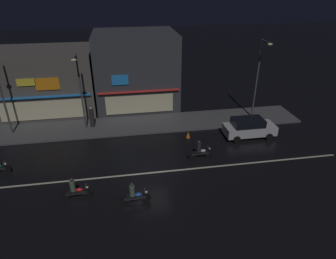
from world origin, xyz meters
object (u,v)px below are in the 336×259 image
streetlamp_east (259,74)px  pedestrian_on_sidewalk (92,118)px  streetlamp_mid (80,87)px  parked_car_near_kerb (249,127)px  motorcycle_opposite_lane (200,151)px  traffic_cone (188,135)px  motorcycle_following (134,195)px  motorcycle_trailing_far (75,190)px

streetlamp_east → pedestrian_on_sidewalk: bearing=177.8°
pedestrian_on_sidewalk → streetlamp_east: bearing=-24.6°
streetlamp_mid → parked_car_near_kerb: 14.58m
pedestrian_on_sidewalk → motorcycle_opposite_lane: pedestrian_on_sidewalk is taller
traffic_cone → motorcycle_following: bearing=-124.0°
motorcycle_following → traffic_cone: bearing=-130.4°
streetlamp_east → motorcycle_opposite_lane: (-6.86, -5.92, -3.81)m
streetlamp_mid → motorcycle_opposite_lane: streetlamp_mid is taller
pedestrian_on_sidewalk → parked_car_near_kerb: bearing=-38.8°
parked_car_near_kerb → traffic_cone: (-5.11, 0.67, -0.59)m
traffic_cone → parked_car_near_kerb: bearing=-7.5°
motorcycle_opposite_lane → traffic_cone: bearing=84.1°
parked_car_near_kerb → motorcycle_following: (-10.14, -6.79, -0.24)m
motorcycle_opposite_lane → traffic_cone: size_ratio=3.45×
streetlamp_mid → motorcycle_opposite_lane: size_ratio=3.49×
streetlamp_east → pedestrian_on_sidewalk: (-15.10, 0.59, -3.44)m
streetlamp_mid → motorcycle_opposite_lane: 11.24m
streetlamp_east → parked_car_near_kerb: size_ratio=1.70×
parked_car_near_kerb → motorcycle_following: 12.21m
motorcycle_following → motorcycle_trailing_far: same height
motorcycle_trailing_far → parked_car_near_kerb: bearing=-156.0°
streetlamp_mid → motorcycle_trailing_far: bearing=-89.2°
streetlamp_east → parked_car_near_kerb: streetlamp_east is taller
motorcycle_trailing_far → motorcycle_following: bearing=164.7°
streetlamp_east → pedestrian_on_sidewalk: streetlamp_east is taller
streetlamp_mid → traffic_cone: streetlamp_mid is taller
motorcycle_opposite_lane → motorcycle_trailing_far: same height
motorcycle_following → parked_car_near_kerb: bearing=-152.6°
streetlamp_mid → parked_car_near_kerb: streetlamp_mid is taller
motorcycle_following → motorcycle_opposite_lane: 6.64m
streetlamp_east → motorcycle_trailing_far: size_ratio=3.85×
streetlamp_mid → parked_car_near_kerb: bearing=-14.1°
streetlamp_mid → traffic_cone: 9.88m
motorcycle_opposite_lane → parked_car_near_kerb: bearing=19.6°
pedestrian_on_sidewalk → motorcycle_trailing_far: bearing=-115.0°
streetlamp_mid → motorcycle_opposite_lane: (8.81, -6.06, -3.46)m
traffic_cone → motorcycle_opposite_lane: bearing=-87.7°
streetlamp_mid → motorcycle_following: size_ratio=3.49×
parked_car_near_kerb → motorcycle_opposite_lane: parked_car_near_kerb is taller
pedestrian_on_sidewalk → parked_car_near_kerb: (13.22, -3.90, -0.14)m
motorcycle_opposite_lane → motorcycle_trailing_far: 9.23m
motorcycle_opposite_lane → motorcycle_trailing_far: size_ratio=1.00×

